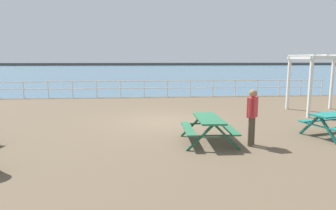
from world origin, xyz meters
The scene contains 7 objects.
ground_plane centered at (0.00, 0.00, -0.10)m, with size 30.00×24.00×0.20m, color brown.
sea_band centered at (0.00, 52.75, 0.00)m, with size 142.00×90.00×0.01m, color #476B84.
distant_shoreline centered at (0.00, 95.75, 0.00)m, with size 142.00×6.00×1.80m, color #4C4C47.
seaward_railing centered at (0.00, 7.75, 0.73)m, with size 23.07×0.07×1.08m.
picnic_table_mid_centre centered at (1.14, -3.17, 0.58)m, with size 1.58×1.84×0.80m.
visitor centered at (2.33, -3.57, 0.95)m, with size 0.38×0.44×1.66m.
lattice_pergola centered at (7.45, 1.32, 2.00)m, with size 2.58×2.69×2.70m.
Camera 1 is at (-0.80, -11.83, 2.55)m, focal length 31.88 mm.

